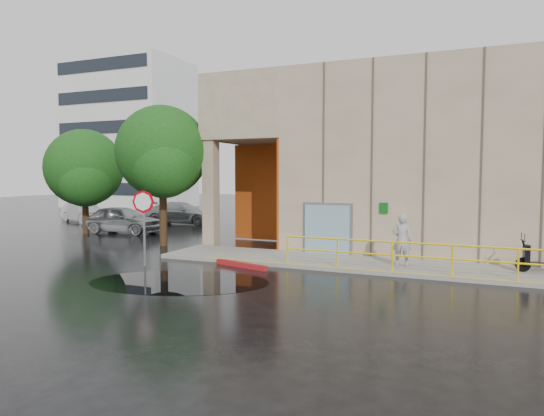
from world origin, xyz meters
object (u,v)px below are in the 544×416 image
at_px(car_a, 122,219).
at_px(car_b, 83,212).
at_px(stop_sign, 144,212).
at_px(car_c, 181,213).
at_px(scooter, 544,250).
at_px(tree_far, 85,171).
at_px(tree_near, 163,155).
at_px(person, 402,240).
at_px(red_curb, 241,265).

relative_size(car_a, car_b, 1.07).
distance_m(stop_sign, car_c, 15.50).
height_order(scooter, car_b, same).
height_order(car_a, tree_far, tree_far).
bearing_deg(tree_far, car_c, 73.96).
bearing_deg(car_a, tree_near, -126.23).
height_order(person, red_curb, person).
relative_size(red_curb, car_b, 0.54).
bearing_deg(person, tree_near, -11.43).
xyz_separation_m(stop_sign, car_c, (-7.39, 13.56, -1.29)).
relative_size(car_a, tree_near, 0.70).
height_order(scooter, tree_near, tree_near).
bearing_deg(tree_far, car_a, 30.40).
xyz_separation_m(scooter, car_c, (-20.88, 9.92, -0.14)).
xyz_separation_m(stop_sign, car_b, (-14.37, 11.70, -1.32)).
bearing_deg(person, car_b, -24.35).
distance_m(person, car_a, 17.26).
bearing_deg(person, stop_sign, 14.34).
relative_size(car_c, tree_near, 0.78).
bearing_deg(car_b, scooter, -84.06).
bearing_deg(red_curb, car_a, 149.29).
bearing_deg(person, car_a, -20.06).
relative_size(red_curb, tree_near, 0.36).
height_order(person, car_a, person).
bearing_deg(car_a, stop_sign, -139.74).
bearing_deg(red_curb, car_c, 131.22).
relative_size(car_b, tree_far, 0.73).
relative_size(scooter, car_c, 0.33).
distance_m(person, scooter, 4.59).
height_order(tree_near, tree_far, tree_near).
bearing_deg(car_a, tree_far, 116.28).
bearing_deg(red_curb, person, 17.03).
relative_size(scooter, car_a, 0.36).
distance_m(red_curb, tree_far, 14.35).
relative_size(scooter, tree_far, 0.29).
bearing_deg(scooter, person, -179.78).
distance_m(stop_sign, tree_near, 5.50).
xyz_separation_m(red_curb, car_c, (-10.81, 12.33, 0.67)).
bearing_deg(tree_near, stop_sign, -62.62).
xyz_separation_m(scooter, red_curb, (-10.07, -2.41, -0.81)).
distance_m(car_c, tree_far, 7.65).
bearing_deg(tree_near, car_c, 119.18).
distance_m(person, car_b, 24.93).
distance_m(car_b, tree_far, 7.63).
xyz_separation_m(person, tree_near, (-11.26, 1.52, 3.24)).
relative_size(stop_sign, car_b, 0.64).
xyz_separation_m(car_b, tree_far, (5.02, -4.95, 2.90)).
xyz_separation_m(car_c, tree_far, (-1.96, -6.82, 2.87)).
relative_size(stop_sign, car_c, 0.55).
relative_size(person, stop_sign, 0.66).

